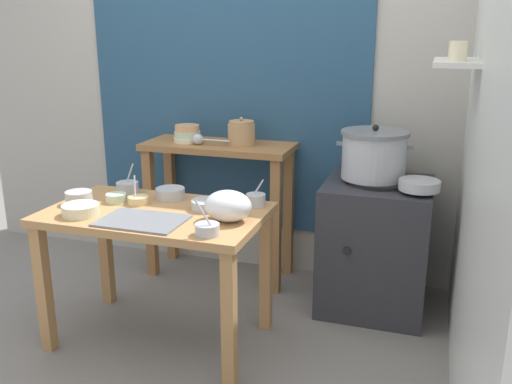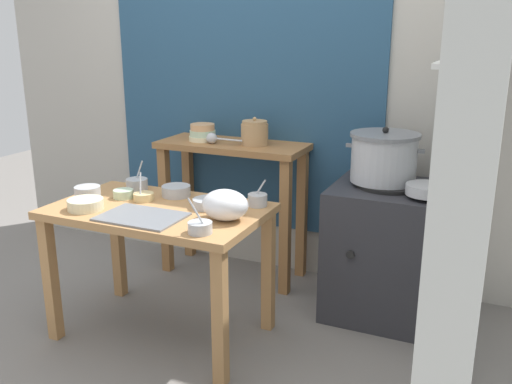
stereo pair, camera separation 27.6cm
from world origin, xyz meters
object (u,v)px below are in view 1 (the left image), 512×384
object	(u,v)px
clay_pot	(241,133)
prep_bowl_7	(128,187)
prep_bowl_2	(79,197)
prep_bowl_0	(170,193)
serving_tray	(142,221)
prep_table	(156,231)
wide_pan	(419,185)
prep_bowl_3	(207,204)
prep_bowl_8	(207,229)
prep_bowl_4	(116,197)
back_shelf_table	(219,177)
prep_bowl_1	(80,209)
bowl_stack_enamel	(187,134)
ladle	(199,139)
stove_block	(375,245)
plastic_bag	(228,206)
prep_bowl_6	(138,200)
prep_bowl_5	(256,199)
steamer_pot	(374,155)

from	to	relation	value
clay_pot	prep_bowl_7	world-z (taller)	clay_pot
prep_bowl_2	prep_bowl_0	bearing A→B (deg)	30.22
serving_tray	prep_bowl_2	xyz separation A→B (m)	(-0.45, 0.15, 0.03)
prep_table	wide_pan	distance (m)	1.40
prep_bowl_2	prep_bowl_3	world-z (taller)	prep_bowl_2
prep_table	serving_tray	distance (m)	0.21
prep_bowl_3	prep_bowl_8	size ratio (longest dim) A/B	0.97
prep_bowl_0	prep_bowl_4	bearing A→B (deg)	-148.75
prep_table	wide_pan	world-z (taller)	wide_pan
back_shelf_table	prep_bowl_4	bearing A→B (deg)	-108.01
prep_bowl_1	wide_pan	bearing A→B (deg)	26.11
bowl_stack_enamel	ladle	distance (m)	0.13
stove_block	prep_bowl_3	xyz separation A→B (m)	(-0.79, -0.63, 0.36)
serving_tray	prep_bowl_1	bearing A→B (deg)	-178.67
prep_bowl_3	plastic_bag	bearing A→B (deg)	-39.10
prep_bowl_6	stove_block	bearing A→B (deg)	29.71
prep_table	plastic_bag	world-z (taller)	plastic_bag
prep_bowl_0	prep_bowl_2	xyz separation A→B (m)	(-0.41, -0.24, 0.01)
bowl_stack_enamel	serving_tray	bearing A→B (deg)	-77.17
prep_bowl_4	prep_bowl_5	bearing A→B (deg)	13.13
prep_bowl_1	prep_bowl_8	bearing A→B (deg)	-5.00
clay_pot	prep_bowl_1	bearing A→B (deg)	-114.07
ladle	prep_bowl_3	xyz separation A→B (m)	(0.34, -0.69, -0.19)
plastic_bag	prep_bowl_4	distance (m)	0.68
stove_block	steamer_pot	world-z (taller)	steamer_pot
ladle	prep_bowl_8	bearing A→B (deg)	-64.69
ladle	prep_bowl_0	distance (m)	0.61
steamer_pot	prep_table	bearing A→B (deg)	-142.52
bowl_stack_enamel	prep_bowl_6	bearing A→B (deg)	-84.53
wide_pan	prep_bowl_4	world-z (taller)	wide_pan
prep_bowl_0	prep_bowl_8	size ratio (longest dim) A/B	0.94
back_shelf_table	ladle	xyz separation A→B (m)	(-0.10, -0.08, 0.26)
prep_bowl_3	prep_bowl_7	size ratio (longest dim) A/B	0.96
stove_block	serving_tray	bearing A→B (deg)	-137.96
back_shelf_table	prep_bowl_7	xyz separation A→B (m)	(-0.29, -0.63, 0.08)
clay_pot	prep_bowl_4	xyz separation A→B (m)	(-0.42, -0.80, -0.23)
back_shelf_table	prep_bowl_5	xyz separation A→B (m)	(0.46, -0.63, 0.08)
steamer_pot	plastic_bag	world-z (taller)	steamer_pot
prep_bowl_7	prep_bowl_4	bearing A→B (deg)	-79.55
prep_bowl_2	prep_table	bearing A→B (deg)	3.19
ladle	prep_table	bearing A→B (deg)	-82.75
wide_pan	prep_bowl_1	xyz separation A→B (m)	(-1.56, -0.77, -0.06)
stove_block	plastic_bag	size ratio (longest dim) A/B	3.40
plastic_bag	prep_bowl_4	world-z (taller)	plastic_bag
serving_tray	prep_bowl_1	distance (m)	0.34
back_shelf_table	prep_bowl_0	world-z (taller)	back_shelf_table
prep_table	prep_bowl_4	distance (m)	0.30
back_shelf_table	prep_bowl_5	distance (m)	0.79
serving_tray	plastic_bag	xyz separation A→B (m)	(0.38, 0.14, 0.07)
prep_table	prep_bowl_3	xyz separation A→B (m)	(0.24, 0.10, 0.14)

